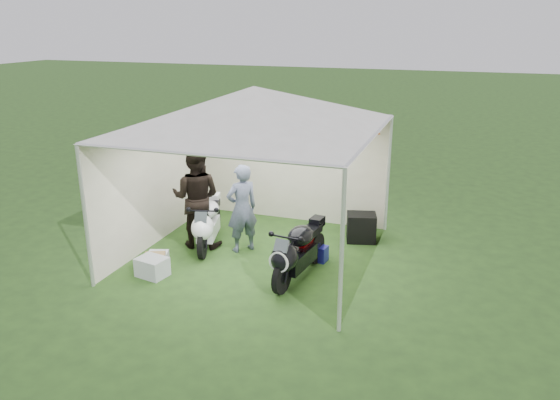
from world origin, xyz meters
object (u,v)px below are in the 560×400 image
at_px(paddock_stand, 317,253).
at_px(person_dark_jacket, 196,197).
at_px(motorcycle_black, 297,251).
at_px(crate_0, 152,267).
at_px(person_blue_jacket, 242,208).
at_px(equipment_box, 361,227).
at_px(crate_1, 155,263).
at_px(crate_2, 158,259).
at_px(canopy_tent, 255,112).
at_px(motorcycle_white, 207,222).

distance_m(paddock_stand, person_dark_jacket, 2.42).
relative_size(motorcycle_black, crate_0, 3.82).
relative_size(person_blue_jacket, equipment_box, 3.01).
relative_size(crate_1, crate_2, 1.02).
xyz_separation_m(paddock_stand, equipment_box, (0.56, 1.14, 0.13)).
bearing_deg(canopy_tent, paddock_stand, 4.43).
height_order(person_dark_jacket, crate_1, person_dark_jacket).
relative_size(canopy_tent, person_blue_jacket, 3.48).
distance_m(motorcycle_black, crate_1, 2.41).
xyz_separation_m(person_dark_jacket, crate_0, (-0.12, -1.41, -0.78)).
height_order(paddock_stand, person_dark_jacket, person_dark_jacket).
distance_m(person_dark_jacket, crate_1, 1.50).
bearing_deg(crate_0, equipment_box, 41.70).
height_order(canopy_tent, equipment_box, canopy_tent).
xyz_separation_m(canopy_tent, crate_1, (-1.34, -1.26, -2.42)).
bearing_deg(person_dark_jacket, crate_0, 75.35).
distance_m(motorcycle_white, motorcycle_black, 2.10).
bearing_deg(paddock_stand, person_blue_jacket, -179.04).
bearing_deg(motorcycle_white, person_dark_jacket, 164.06).
bearing_deg(crate_1, motorcycle_white, 73.84).
relative_size(motorcycle_black, crate_1, 5.36).
distance_m(canopy_tent, motorcycle_black, 2.41).
distance_m(equipment_box, crate_0, 3.96).
bearing_deg(motorcycle_white, crate_1, -121.69).
bearing_deg(crate_2, motorcycle_white, 66.42).
bearing_deg(person_dark_jacket, equipment_box, -166.72).
bearing_deg(crate_1, motorcycle_black, 12.66).
bearing_deg(crate_2, person_dark_jacket, 76.89).
height_order(motorcycle_white, person_dark_jacket, person_dark_jacket).
distance_m(crate_1, crate_2, 0.25).
relative_size(paddock_stand, crate_1, 1.08).
height_order(canopy_tent, crate_1, canopy_tent).
xyz_separation_m(crate_1, crate_2, (-0.08, 0.24, -0.03)).
height_order(person_blue_jacket, equipment_box, person_blue_jacket).
xyz_separation_m(canopy_tent, person_dark_jacket, (-1.18, 0.01, -1.63)).
height_order(equipment_box, crate_1, equipment_box).
distance_m(canopy_tent, motorcycle_white, 2.31).
xyz_separation_m(motorcycle_black, person_dark_jacket, (-2.17, 0.74, 0.44)).
bearing_deg(motorcycle_white, crate_0, -118.48).
xyz_separation_m(motorcycle_white, person_dark_jacket, (-0.21, 0.00, 0.46)).
relative_size(motorcycle_white, person_dark_jacket, 0.92).
xyz_separation_m(motorcycle_white, crate_2, (-0.45, -1.03, -0.36)).
bearing_deg(motorcycle_black, canopy_tent, 151.09).
height_order(motorcycle_white, crate_1, motorcycle_white).
xyz_separation_m(paddock_stand, crate_2, (-2.52, -1.11, -0.02)).
height_order(person_blue_jacket, crate_0, person_blue_jacket).
relative_size(crate_0, crate_2, 1.43).
xyz_separation_m(person_blue_jacket, crate_2, (-1.12, -1.08, -0.69)).
bearing_deg(crate_1, crate_0, -74.16).
distance_m(paddock_stand, crate_0, 2.82).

